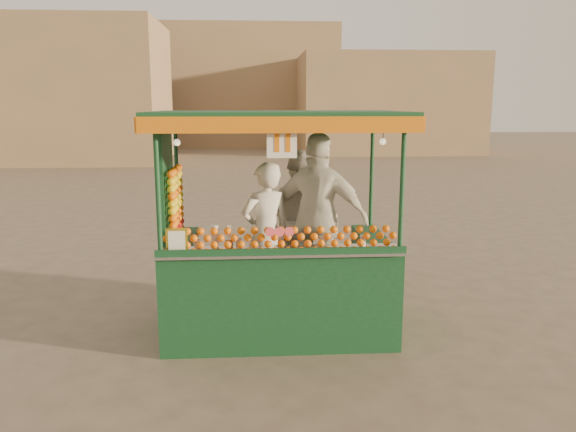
{
  "coord_description": "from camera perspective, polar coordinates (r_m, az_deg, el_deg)",
  "views": [
    {
      "loc": [
        -0.13,
        -6.06,
        2.48
      ],
      "look_at": [
        0.27,
        -0.06,
        1.3
      ],
      "focal_mm": 35.36,
      "sensor_mm": 36.0,
      "label": 1
    }
  ],
  "objects": [
    {
      "name": "vendor_left",
      "position": [
        6.3,
        -2.24,
        -1.76
      ],
      "size": [
        0.68,
        0.58,
        1.59
      ],
      "rotation": [
        0.0,
        0.0,
        3.56
      ],
      "color": "silver",
      "rests_on": "ground"
    },
    {
      "name": "juice_cart",
      "position": [
        6.17,
        -1.55,
        -4.8
      ],
      "size": [
        2.66,
        1.72,
        2.41
      ],
      "color": "#0E361C",
      "rests_on": "ground"
    },
    {
      "name": "building_center",
      "position": [
        36.12,
        -6.89,
        12.69
      ],
      "size": [
        14.0,
        7.0,
        7.0
      ],
      "primitive_type": "cube",
      "color": "#946F54",
      "rests_on": "ground"
    },
    {
      "name": "ground",
      "position": [
        6.55,
        -2.41,
        -11.14
      ],
      "size": [
        90.0,
        90.0,
        0.0
      ],
      "primitive_type": "plane",
      "color": "brown",
      "rests_on": "ground"
    },
    {
      "name": "building_right",
      "position": [
        30.89,
        9.77,
        11.03
      ],
      "size": [
        9.0,
        6.0,
        5.0
      ],
      "primitive_type": "cube",
      "color": "#946F54",
      "rests_on": "ground"
    },
    {
      "name": "vendor_middle",
      "position": [
        6.78,
        1.32,
        -0.43
      ],
      "size": [
        1.02,
        1.04,
        1.68
      ],
      "rotation": [
        0.0,
        0.0,
        2.27
      ],
      "color": "beige",
      "rests_on": "ground"
    },
    {
      "name": "building_left",
      "position": [
        27.53,
        -23.03,
        11.36
      ],
      "size": [
        10.0,
        6.0,
        6.0
      ],
      "primitive_type": "cube",
      "color": "#946F54",
      "rests_on": "ground"
    },
    {
      "name": "vendor_right",
      "position": [
        6.32,
        3.14,
        -0.26
      ],
      "size": [
        1.21,
        0.86,
        1.91
      ],
      "rotation": [
        0.0,
        0.0,
        2.74
      ],
      "color": "silver",
      "rests_on": "ground"
    }
  ]
}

